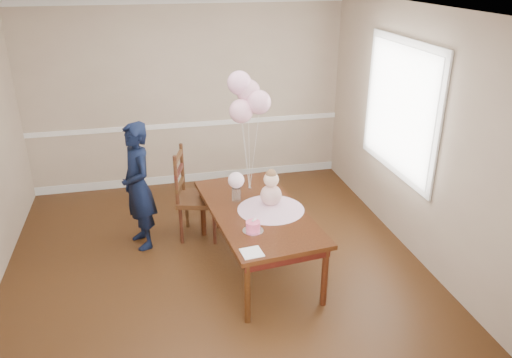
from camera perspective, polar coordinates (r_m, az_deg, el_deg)
name	(u,v)px	position (r m, az deg, el deg)	size (l,w,h in m)	color
floor	(218,272)	(5.51, -4.40, -10.59)	(4.50, 5.00, 0.00)	black
ceiling	(208,10)	(4.57, -5.51, 18.64)	(4.50, 5.00, 0.02)	white
wall_back	(187,94)	(7.25, -7.85, 9.58)	(4.50, 0.02, 2.70)	tan
wall_front	(284,323)	(2.73, 3.18, -16.12)	(4.50, 0.02, 2.70)	tan
wall_right	(423,139)	(5.62, 18.50, 4.36)	(0.02, 5.00, 2.70)	tan
chair_rail_trim	(189,125)	(7.36, -7.65, 6.17)	(4.50, 0.02, 0.07)	white
baseboard_trim	(192,178)	(7.65, -7.31, 0.17)	(4.50, 0.02, 0.12)	silver
window_frame	(400,108)	(5.96, 16.16, 7.76)	(0.02, 1.66, 1.56)	white
window_blinds	(399,108)	(5.95, 16.00, 7.76)	(0.01, 1.50, 1.40)	white
dining_table_top	(257,211)	(5.26, 0.10, -3.72)	(0.93, 1.85, 0.05)	black
table_apron	(257,217)	(5.29, 0.10, -4.38)	(0.83, 1.76, 0.09)	black
table_leg_fl	(247,293)	(4.65, -0.99, -12.86)	(0.06, 0.06, 0.65)	black
table_leg_fr	(325,276)	(4.90, 7.85, -10.96)	(0.06, 0.06, 0.65)	black
table_leg_bl	(203,211)	(6.06, -6.07, -3.65)	(0.06, 0.06, 0.65)	black
table_leg_br	(264,202)	(6.25, 0.89, -2.59)	(0.06, 0.06, 0.65)	black
baby_skirt	(271,205)	(5.23, 1.71, -3.03)	(0.70, 0.70, 0.09)	#DDA2C0
baby_torso	(271,195)	(5.18, 1.72, -1.84)	(0.22, 0.22, 0.22)	pink
baby_head	(271,179)	(5.11, 1.75, -0.06)	(0.16, 0.16, 0.16)	beige
baby_hair	(271,175)	(5.08, 1.76, 0.52)	(0.11, 0.11, 0.11)	brown
cake_platter	(253,231)	(4.85, -0.34, -5.92)	(0.20, 0.20, 0.01)	silver
birthday_cake	(253,226)	(4.82, -0.34, -5.40)	(0.14, 0.14, 0.09)	#FF5082
cake_flower_a	(253,221)	(4.79, -0.35, -4.77)	(0.03, 0.03, 0.03)	silver
cake_flower_b	(255,219)	(4.82, -0.10, -4.62)	(0.03, 0.03, 0.03)	white
rose_vase_near	(236,194)	(5.42, -2.26, -1.74)	(0.09, 0.09, 0.15)	white
roses_near	(236,180)	(5.35, -2.29, -0.12)	(0.18, 0.18, 0.18)	white
napkin	(252,253)	(4.51, -0.49, -8.41)	(0.19, 0.19, 0.01)	white
balloon_weight	(250,188)	(5.71, -0.71, -1.05)	(0.04, 0.04, 0.02)	silver
balloon_a	(241,111)	(5.36, -1.71, 7.76)	(0.26, 0.26, 0.26)	#F8B0C6
balloon_b	(259,102)	(5.35, 0.35, 8.76)	(0.26, 0.26, 0.26)	#F2ABC6
balloon_c	(248,91)	(5.43, -0.90, 10.00)	(0.26, 0.26, 0.26)	#DB9BAF
balloon_d	(239,83)	(5.40, -1.92, 10.92)	(0.26, 0.26, 0.26)	#FBB2D6
balloon_ribbon_a	(246,157)	(5.54, -1.19, 2.54)	(0.00, 0.00, 0.78)	silver
balloon_ribbon_b	(254,153)	(5.53, -0.20, 3.02)	(0.00, 0.00, 0.87)	white
balloon_ribbon_c	(249,147)	(5.57, -0.80, 3.66)	(0.00, 0.00, 0.96)	white
balloon_ribbon_d	(245,143)	(5.54, -1.29, 4.09)	(0.00, 0.00, 1.06)	silver
dining_chair_seat	(199,199)	(5.98, -6.51, -2.26)	(0.48, 0.48, 0.05)	#3E2110
chair_leg_fl	(181,225)	(5.96, -8.55, -5.26)	(0.04, 0.04, 0.47)	#34160E
chair_leg_fr	(214,226)	(5.90, -4.78, -5.38)	(0.04, 0.04, 0.47)	#37170F
chair_leg_bl	(187,210)	(6.30, -7.91, -3.53)	(0.04, 0.04, 0.47)	#341C0E
chair_leg_br	(218,211)	(6.24, -4.36, -3.63)	(0.04, 0.04, 0.47)	#39140F
chair_back_post_l	(176,181)	(5.71, -9.11, -0.22)	(0.04, 0.04, 0.61)	#3A1B0F
chair_back_post_r	(182,168)	(6.06, -8.42, 1.29)	(0.04, 0.04, 0.61)	#381D0F
chair_slat_low	(180,184)	(5.94, -8.67, -0.61)	(0.03, 0.44, 0.05)	#3B2310
chair_slat_mid	(179,171)	(5.87, -8.78, 0.95)	(0.03, 0.44, 0.05)	#36120E
chair_slat_top	(178,157)	(5.81, -8.88, 2.53)	(0.03, 0.44, 0.05)	#3E2311
woman	(138,186)	(5.80, -13.35, -0.82)	(0.54, 0.36, 1.50)	black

